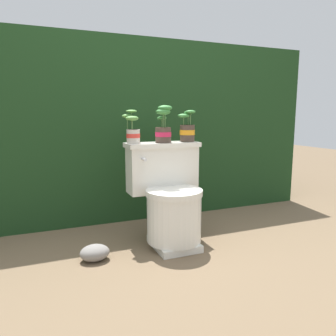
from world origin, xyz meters
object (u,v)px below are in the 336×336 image
Objects in this scene: potted_plant_midleft at (163,128)px; potted_plant_middle at (187,130)px; toilet at (169,198)px; garden_stone at (95,253)px; potted_plant_left at (133,131)px.

potted_plant_middle is at bearing 9.11° from potted_plant_midleft.
potted_plant_midleft reaches higher than potted_plant_middle.
potted_plant_midleft is at bearing 89.43° from toilet.
potted_plant_midleft reaches higher than toilet.
toilet reaches higher than garden_stone.
toilet is 0.58m from garden_stone.
potted_plant_midleft is at bearing -9.26° from potted_plant_left.
potted_plant_midleft is at bearing -170.89° from potted_plant_middle.
potted_plant_left and potted_plant_middle have the same top height.
potted_plant_midleft is 0.19m from potted_plant_middle.
toilet is at bearing -143.76° from potted_plant_middle.
potted_plant_middle is (0.19, 0.14, 0.43)m from toilet.
potted_plant_middle is (0.39, -0.00, 0.00)m from potted_plant_left.
potted_plant_middle is at bearing 36.24° from toilet.
potted_plant_midleft reaches higher than garden_stone.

